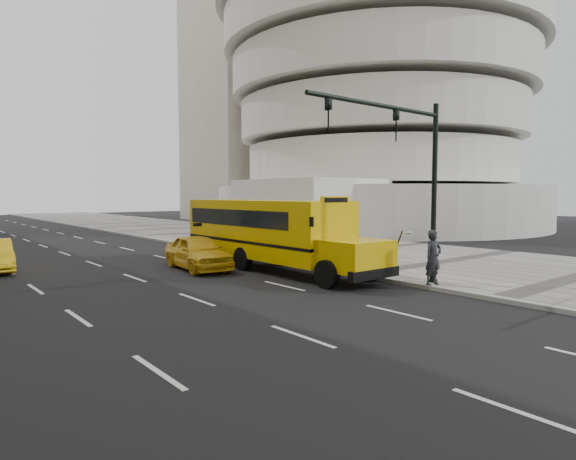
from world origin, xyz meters
TOP-DOWN VIEW (x-y plane):
  - ground at (0.00, 0.00)m, footprint 140.00×140.00m
  - sidewalk_museum at (12.00, 0.00)m, footprint 12.00×140.00m
  - curb_museum at (6.00, 0.00)m, footprint 0.30×140.00m
  - guggenheim at (29.37, 18.51)m, footprint 33.20×42.20m
  - school_bus at (4.50, -1.39)m, footprint 2.96×11.56m
  - taxi_near at (2.00, 0.37)m, footprint 2.28×4.61m
  - pedestrian at (6.15, -8.66)m, footprint 0.76×0.56m
  - traffic_signal at (5.19, -8.33)m, footprint 6.18×0.36m

SIDE VIEW (x-z plane):
  - ground at x=0.00m, z-range 0.00..0.00m
  - sidewalk_museum at x=12.00m, z-range 0.00..0.15m
  - curb_museum at x=6.00m, z-range 0.00..0.15m
  - taxi_near at x=2.00m, z-range 0.00..1.51m
  - pedestrian at x=6.15m, z-range 0.15..2.05m
  - school_bus at x=4.50m, z-range 0.17..3.36m
  - traffic_signal at x=5.19m, z-range 0.89..7.29m
  - guggenheim at x=29.37m, z-range -3.92..31.08m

